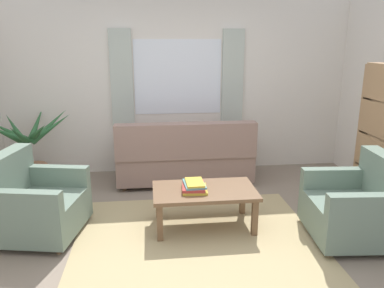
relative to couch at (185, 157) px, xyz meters
The scene contains 10 objects.
ground_plane 1.66m from the couch, 91.45° to the right, with size 6.24×6.24×0.00m, color gray.
wall_back 1.13m from the couch, 93.65° to the left, with size 5.32×0.12×2.60m, color silver.
window_with_curtains 1.22m from the couch, 94.19° to the left, with size 1.98×0.07×1.40m.
area_rug 1.66m from the couch, 91.45° to the right, with size 2.47×2.00×0.01m, color tan.
couch is the anchor object (origin of this frame).
armchair_left 2.17m from the couch, 141.34° to the right, with size 0.97×0.98×0.88m.
armchair_right 2.41m from the couch, 49.05° to the right, with size 0.89×0.90×0.88m.
coffee_table 1.39m from the couch, 86.72° to the right, with size 1.10×0.64×0.44m.
book_stack_on_table 1.40m from the couch, 91.29° to the right, with size 0.28×0.34×0.10m.
potted_plant 2.13m from the couch, behind, with size 1.12×1.20×1.07m.
Camera 1 is at (-0.44, -3.48, 1.97)m, focal length 35.16 mm.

